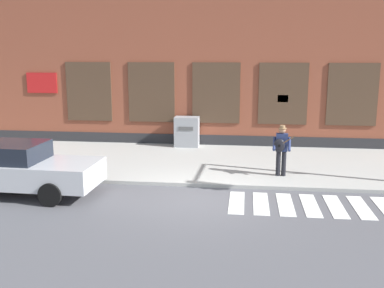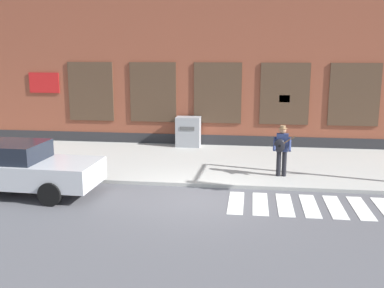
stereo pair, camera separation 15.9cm
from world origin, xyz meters
name	(u,v)px [view 1 (the left image)]	position (x,y,z in m)	size (l,w,h in m)	color
ground_plane	(198,199)	(0.00, 0.00, 0.00)	(160.00, 160.00, 0.00)	#4C4C51
sidewalk	(210,162)	(0.00, 4.10, 0.06)	(28.00, 5.94, 0.11)	#9E9E99
building_backdrop	(219,56)	(0.00, 9.07, 3.92)	(28.00, 4.06, 7.86)	brown
crosswalk	(335,206)	(3.78, -0.17, 0.01)	(5.78, 1.90, 0.01)	silver
red_car	(19,169)	(-5.28, -0.14, 0.77)	(4.65, 2.09, 1.53)	#B7BABF
busker	(281,148)	(2.47, 2.36, 1.07)	(0.71, 0.56, 1.68)	black
utility_box	(187,132)	(-1.21, 6.62, 0.75)	(1.03, 0.69, 1.28)	gray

